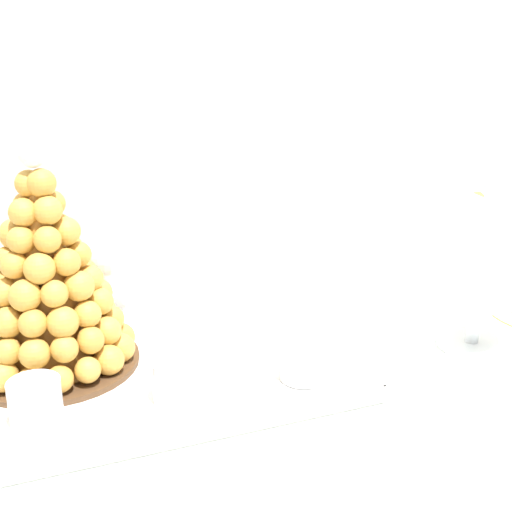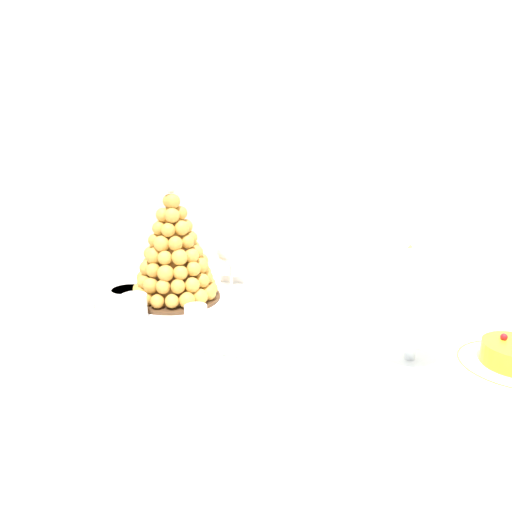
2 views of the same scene
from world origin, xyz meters
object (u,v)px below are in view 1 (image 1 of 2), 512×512
Objects in this scene: croquembouche at (46,283)px; dessert_cup_mid_left at (36,405)px; serving_tray at (100,370)px; dessert_cup_mid_right at (303,360)px; dessert_cup_centre at (174,384)px; wine_glass at (107,260)px; macaron_goblet at (482,251)px.

dessert_cup_mid_left is at bearing -102.25° from croquembouche.
serving_tray is 0.28m from dessert_cup_mid_right.
dessert_cup_mid_right is (0.18, -0.00, 0.00)m from dessert_cup_centre.
croquembouche reaches higher than dessert_cup_mid_left.
dessert_cup_mid_right is 0.42× the size of wine_glass.
croquembouche is at bearing 130.48° from dessert_cup_centre.
macaron_goblet is (0.28, 0.01, 0.12)m from dessert_cup_mid_right.
macaron_goblet is at bearing -13.88° from croquembouche.
dessert_cup_mid_left is 1.14× the size of dessert_cup_centre.
croquembouche reaches higher than serving_tray.
dessert_cup_mid_left is 1.00× the size of dessert_cup_mid_right.
macaron_goblet is at bearing -30.29° from wine_glass.
serving_tray is at bearing 153.55° from dessert_cup_mid_right.
croquembouche reaches higher than wine_glass.
wine_glass is at bearing 124.69° from dessert_cup_mid_right.
serving_tray is 4.51× the size of wine_glass.
wine_glass is (0.04, 0.17, 0.10)m from serving_tray.
serving_tray is 0.21m from wine_glass.
dessert_cup_mid_right is (0.31, -0.16, -0.10)m from croquembouche.
serving_tray is at bearing 52.10° from dessert_cup_mid_left.
dessert_cup_mid_left and dessert_cup_mid_right have the same top height.
macaron_goblet is 0.57m from wine_glass.
dessert_cup_mid_left is 0.25× the size of macaron_goblet.
dessert_cup_mid_left is 0.34m from dessert_cup_mid_right.
dessert_cup_centre is (0.16, -0.01, -0.00)m from dessert_cup_mid_left.
croquembouche is at bearing -125.64° from wine_glass.
dessert_cup_mid_left is 0.32m from wine_glass.
wine_glass is (-0.21, 0.30, 0.07)m from dessert_cup_mid_right.
macaron_goblet reaches higher than serving_tray.
croquembouche reaches higher than dessert_cup_mid_right.
wine_glass is at bearing 95.94° from dessert_cup_centre.
croquembouche reaches higher than macaron_goblet.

